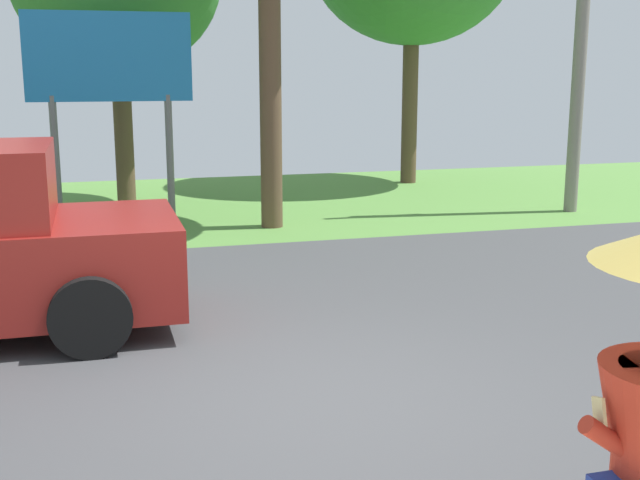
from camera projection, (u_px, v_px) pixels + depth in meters
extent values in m
cube|color=#424244|center=(271.00, 331.00, 8.39)|extent=(40.00, 8.00, 0.10)
cube|color=#588A3E|center=(184.00, 207.00, 15.93)|extent=(40.00, 8.00, 0.10)
cylinder|color=#B22D1E|center=(611.00, 441.00, 3.21)|extent=(0.29, 0.08, 0.24)
cube|color=beige|center=(600.00, 416.00, 3.21)|extent=(0.02, 0.11, 0.16)
cube|color=#2D3842|center=(48.00, 189.00, 8.08)|extent=(0.10, 1.70, 0.77)
cylinder|color=black|center=(90.00, 266.00, 9.33)|extent=(0.76, 0.28, 0.76)
cylinder|color=black|center=(90.00, 316.00, 7.45)|extent=(0.76, 0.28, 0.76)
cylinder|color=gray|center=(583.00, 10.00, 14.45)|extent=(0.24, 0.24, 7.30)
cylinder|color=slate|center=(56.00, 165.00, 12.95)|extent=(0.12, 0.12, 2.20)
cylinder|color=slate|center=(170.00, 162.00, 13.43)|extent=(0.12, 0.12, 2.20)
cube|color=#1E72B2|center=(109.00, 57.00, 12.84)|extent=(2.60, 0.10, 1.40)
cylinder|color=brown|center=(270.00, 78.00, 13.20)|extent=(0.36, 0.36, 4.94)
cylinder|color=brown|center=(123.00, 126.00, 15.71)|extent=(0.36, 0.36, 3.07)
cylinder|color=brown|center=(410.00, 101.00, 18.69)|extent=(0.36, 0.36, 3.78)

